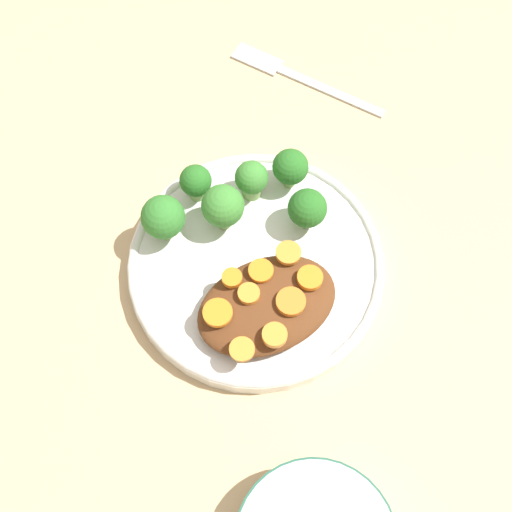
{
  "coord_description": "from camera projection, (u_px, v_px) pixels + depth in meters",
  "views": [
    {
      "loc": [
        0.12,
        0.26,
        0.65
      ],
      "look_at": [
        0.0,
        0.0,
        0.03
      ],
      "focal_mm": 50.0,
      "sensor_mm": 36.0,
      "label": 1
    }
  ],
  "objects": [
    {
      "name": "broccoli_floret_0",
      "position": [
        290.0,
        167.0,
        0.71
      ],
      "size": [
        0.04,
        0.04,
        0.05
      ],
      "color": "#759E51",
      "rests_on": "plate"
    },
    {
      "name": "carrot_slice_7",
      "position": [
        232.0,
        278.0,
        0.66
      ],
      "size": [
        0.02,
        0.02,
        0.01
      ],
      "primitive_type": "cylinder",
      "color": "orange",
      "rests_on": "stew_mound"
    },
    {
      "name": "broccoli_floret_4",
      "position": [
        196.0,
        182.0,
        0.7
      ],
      "size": [
        0.03,
        0.03,
        0.04
      ],
      "color": "#7FA85B",
      "rests_on": "plate"
    },
    {
      "name": "stew_mound",
      "position": [
        267.0,
        305.0,
        0.66
      ],
      "size": [
        0.14,
        0.09,
        0.03
      ],
      "primitive_type": "ellipsoid",
      "color": "#5B3319",
      "rests_on": "plate"
    },
    {
      "name": "broccoli_floret_2",
      "position": [
        307.0,
        209.0,
        0.69
      ],
      "size": [
        0.04,
        0.04,
        0.05
      ],
      "color": "#759E51",
      "rests_on": "plate"
    },
    {
      "name": "carrot_slice_4",
      "position": [
        310.0,
        278.0,
        0.65
      ],
      "size": [
        0.02,
        0.02,
        0.01
      ],
      "primitive_type": "cylinder",
      "color": "orange",
      "rests_on": "stew_mound"
    },
    {
      "name": "ground_plane",
      "position": [
        256.0,
        270.0,
        0.71
      ],
      "size": [
        4.0,
        4.0,
        0.0
      ],
      "primitive_type": "plane",
      "color": "tan"
    },
    {
      "name": "carrot_slice_3",
      "position": [
        261.0,
        271.0,
        0.66
      ],
      "size": [
        0.02,
        0.02,
        0.0
      ],
      "primitive_type": "cylinder",
      "color": "orange",
      "rests_on": "stew_mound"
    },
    {
      "name": "carrot_slice_5",
      "position": [
        275.0,
        335.0,
        0.63
      ],
      "size": [
        0.02,
        0.02,
        0.01
      ],
      "primitive_type": "cylinder",
      "color": "orange",
      "rests_on": "stew_mound"
    },
    {
      "name": "carrot_slice_6",
      "position": [
        288.0,
        253.0,
        0.67
      ],
      "size": [
        0.02,
        0.02,
        0.01
      ],
      "primitive_type": "cylinder",
      "color": "orange",
      "rests_on": "stew_mound"
    },
    {
      "name": "carrot_slice_8",
      "position": [
        218.0,
        313.0,
        0.64
      ],
      "size": [
        0.03,
        0.03,
        0.01
      ],
      "primitive_type": "cylinder",
      "color": "orange",
      "rests_on": "stew_mound"
    },
    {
      "name": "fork",
      "position": [
        293.0,
        74.0,
        0.81
      ],
      "size": [
        0.12,
        0.16,
        0.01
      ],
      "rotation": [
        0.0,
        0.0,
        5.34
      ],
      "color": "#B7B7B7",
      "rests_on": "ground_plane"
    },
    {
      "name": "carrot_slice_0",
      "position": [
        249.0,
        294.0,
        0.65
      ],
      "size": [
        0.02,
        0.02,
        0.01
      ],
      "primitive_type": "cylinder",
      "color": "orange",
      "rests_on": "stew_mound"
    },
    {
      "name": "carrot_slice_2",
      "position": [
        242.0,
        349.0,
        0.63
      ],
      "size": [
        0.02,
        0.02,
        0.0
      ],
      "primitive_type": "cylinder",
      "color": "orange",
      "rests_on": "stew_mound"
    },
    {
      "name": "carrot_slice_1",
      "position": [
        291.0,
        302.0,
        0.64
      ],
      "size": [
        0.03,
        0.03,
        0.01
      ],
      "primitive_type": "cylinder",
      "color": "orange",
      "rests_on": "stew_mound"
    },
    {
      "name": "broccoli_floret_5",
      "position": [
        252.0,
        179.0,
        0.7
      ],
      "size": [
        0.03,
        0.03,
        0.05
      ],
      "color": "#7FA85B",
      "rests_on": "plate"
    },
    {
      "name": "broccoli_floret_3",
      "position": [
        163.0,
        218.0,
        0.68
      ],
      "size": [
        0.04,
        0.04,
        0.06
      ],
      "color": "#759E51",
      "rests_on": "plate"
    },
    {
      "name": "broccoli_floret_1",
      "position": [
        223.0,
        207.0,
        0.68
      ],
      "size": [
        0.04,
        0.04,
        0.06
      ],
      "color": "#759E51",
      "rests_on": "plate"
    },
    {
      "name": "plate",
      "position": [
        256.0,
        265.0,
        0.7
      ],
      "size": [
        0.25,
        0.25,
        0.02
      ],
      "color": "silver",
      "rests_on": "ground_plane"
    }
  ]
}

